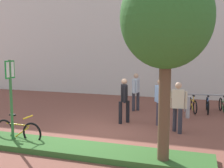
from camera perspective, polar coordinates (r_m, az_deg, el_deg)
ground_plane at (r=9.46m, az=-2.39°, el=-10.08°), size 60.00×60.00×0.00m
building_facade at (r=16.95m, az=7.16°, el=14.64°), size 28.00×1.20×10.00m
planter_strip at (r=7.79m, az=-6.50°, el=-13.36°), size 7.00×1.10×0.16m
tree_sidewalk at (r=6.55m, az=11.20°, el=12.96°), size 2.13×2.13×4.70m
parking_sign_post at (r=8.52m, az=-20.24°, el=-1.15°), size 0.08×0.36×2.51m
bike_at_sign at (r=8.94m, az=-18.86°, el=-9.17°), size 1.68×0.42×0.86m
bike_rack_cluster at (r=13.02m, az=20.61°, el=-4.13°), size 2.65×1.67×0.83m
bollard_steel at (r=11.70m, az=15.45°, el=-4.66°), size 0.16×0.16×0.90m
person_suited_navy at (r=10.44m, az=2.54°, el=-2.86°), size 0.36×0.58×1.72m
person_shirt_blue at (r=9.52m, az=13.48°, el=-4.05°), size 0.61×0.37×1.72m
person_shirt_white at (r=10.38m, az=9.88°, el=-3.01°), size 0.42×0.52×1.72m
person_casual_tan at (r=12.58m, az=4.96°, el=-1.13°), size 0.31×0.61×1.72m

